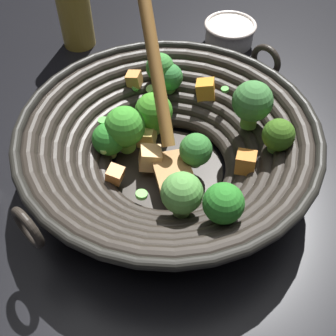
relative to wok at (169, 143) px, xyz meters
The scene contains 3 objects.
ground_plane 0.06m from the wok, 162.37° to the left, with size 4.00×4.00×0.00m, color black.
wok is the anchor object (origin of this frame).
prep_bowl 0.37m from the wok, 10.20° to the right, with size 0.10×0.10×0.04m.
Camera 1 is at (-0.39, -0.06, 0.48)m, focal length 44.99 mm.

